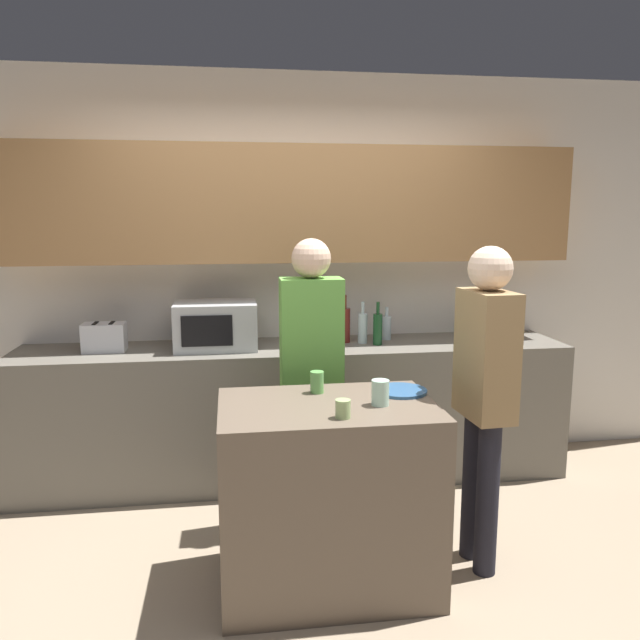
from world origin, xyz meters
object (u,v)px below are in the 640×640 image
Objects in this scene: microwave at (216,325)px; person_left at (485,382)px; potted_plant at (483,312)px; bottle_3 at (386,327)px; cup_1 at (317,382)px; bottle_2 at (378,328)px; cup_0 at (380,393)px; bottle_1 at (363,327)px; toaster at (104,337)px; cup_2 at (343,409)px; person_center at (311,359)px; plate_on_island at (401,391)px; bottle_0 at (344,324)px.

person_left reaches higher than microwave.
potted_plant reaches higher than microwave.
bottle_3 reaches higher than cup_1.
bottle_2 is 2.44× the size of cup_0.
microwave is at bearing 115.02° from cup_1.
bottle_2 reaches higher than bottle_1.
cup_1 is (1.20, -1.09, -0.04)m from toaster.
person_left reaches higher than bottle_2.
bottle_2 is 0.19m from bottle_3.
bottle_3 reaches higher than toaster.
cup_2 is at bearing -109.05° from bottle_2.
cup_0 is (-0.29, -1.28, -0.06)m from bottle_2.
microwave is at bearing -51.45° from person_center.
cup_1 is (-0.26, 0.24, -0.01)m from cup_0.
toaster reaches higher than cup_2.
potted_plant is at bearing 51.82° from cup_0.
person_left is (2.01, -1.22, -0.04)m from toaster.
cup_1 is (-0.41, 0.05, 0.05)m from plate_on_island.
microwave reaches higher than cup_1.
bottle_2 is at bearing 70.95° from cup_2.
person_center reaches higher than bottle_2.
cup_0 is at bearing -128.18° from potted_plant.
bottle_1 is 1.36m from cup_0.
toaster is at bearing 137.79° from cup_0.
bottle_0 is 0.20× the size of person_left.
cup_2 is (-0.35, -0.34, 0.03)m from plate_on_island.
bottle_3 is 1.70m from cup_2.
cup_2 is at bearing -142.54° from cup_0.
microwave is 1.06m from bottle_2.
person_center is (-1.28, -0.68, -0.13)m from potted_plant.
potted_plant is (1.81, 0.00, 0.05)m from microwave.
cup_2 is 0.81m from person_center.
plate_on_island is at bearing -92.76° from bottle_1.
potted_plant is 1.52× the size of plate_on_island.
potted_plant is 0.76m from bottle_2.
person_center is (1.23, -0.68, -0.02)m from toaster.
person_center reaches higher than bottle_3.
potted_plant is at bearing 39.90° from cup_1.
cup_0 is at bearing -128.51° from plate_on_island.
person_left is (0.81, -0.13, 0.01)m from cup_1.
microwave is 0.86m from bottle_0.
plate_on_island is 2.21× the size of cup_0.
plate_on_island is 0.41m from person_left.
cup_1 is at bearing 77.04° from person_left.
bottle_1 is at bearing -122.16° from person_center.
bottle_0 is at bearing 158.87° from bottle_1.
toaster is 1.76m from bottle_2.
potted_plant is 1.69m from cup_0.
bottle_0 reaches higher than cup_2.
person_center is (-0.03, 0.80, 0.03)m from cup_2.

